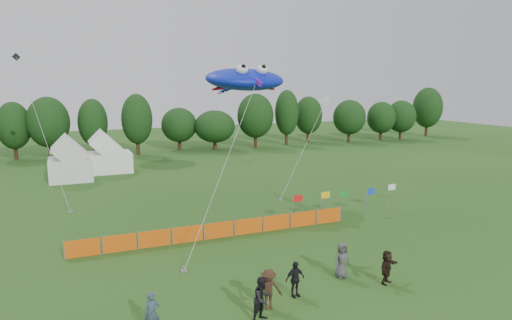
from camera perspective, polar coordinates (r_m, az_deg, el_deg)
name	(u,v)px	position (r m, az deg, el deg)	size (l,w,h in m)	color
ground	(305,287)	(22.64, 6.20, -15.52)	(160.00, 160.00, 0.00)	#234C16
treeline	(155,123)	(64.05, -12.48, 4.60)	(104.57, 8.78, 8.36)	#382314
tent_left	(70,162)	(48.73, -22.22, -0.24)	(4.09, 4.09, 3.61)	silver
tent_right	(108,156)	(51.89, -18.03, 0.48)	(4.89, 3.91, 3.45)	white
barrier_fence	(219,230)	(28.91, -4.67, -8.73)	(17.90, 0.06, 1.00)	#E0540C
flag_row	(345,199)	(33.41, 11.03, -4.80)	(8.73, 0.73, 2.12)	gray
spectator_a	(152,313)	(18.97, -12.89, -18.15)	(0.61, 0.40, 1.67)	#334656
spectator_b	(262,299)	(19.37, 0.80, -16.96)	(0.90, 0.70, 1.86)	black
spectator_c	(269,289)	(20.23, 1.60, -15.86)	(1.16, 0.66, 1.79)	#372116
spectator_d	(295,279)	(21.38, 4.89, -14.61)	(0.98, 0.41, 1.67)	black
spectator_e	(342,260)	(23.56, 10.67, -12.21)	(0.88, 0.57, 1.79)	#424346
spectator_f	(387,267)	(23.42, 16.04, -12.75)	(1.54, 0.49, 1.66)	black
stingray_kite	(243,80)	(37.64, -1.58, 10.00)	(12.38, 21.83, 11.06)	#0F23DD
small_kite_white	(312,131)	(41.18, 7.01, 3.63)	(7.23, 4.19, 8.42)	white
small_kite_dark	(40,124)	(41.65, -25.42, 4.09)	(4.03, 11.08, 12.22)	black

